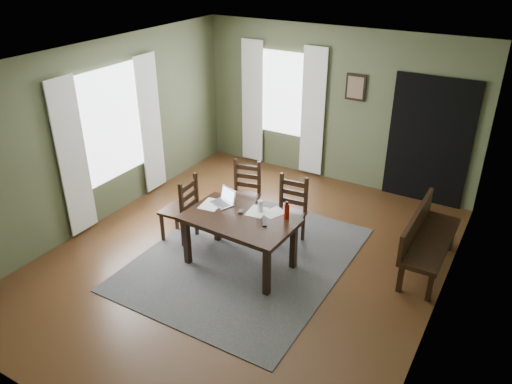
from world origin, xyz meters
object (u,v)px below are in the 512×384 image
Objects in this scene: dining_table at (240,224)px; chair_end at (181,209)px; bench at (425,236)px; water_bottle at (287,211)px; chair_back_left at (245,195)px; chair_back_right at (289,212)px; laptop at (225,199)px.

chair_end is at bearing 174.86° from dining_table.
bench is 6.20× the size of water_bottle.
chair_back_left is 1.31m from water_bottle.
chair_back_left reaches higher than water_bottle.
chair_end is 1.64m from water_bottle.
chair_end is 1.01× the size of chair_back_right.
dining_table is at bearing -75.82° from chair_back_left.
chair_back_left is at bearing 120.49° from dining_table.
chair_back_right reaches higher than water_bottle.
bench is at bearing -9.89° from chair_back_left.
bench is at bearing 5.30° from chair_back_right.
chair_end is at bearing -174.23° from water_bottle.
chair_end is 4.17× the size of water_bottle.
water_bottle reaches higher than laptop.
chair_back_right is (0.30, 0.85, -0.15)m from dining_table.
dining_table is 0.64m from water_bottle.
chair_back_right reaches higher than bench.
chair_back_right is 0.96m from laptop.
bench is 4.09× the size of laptop.
chair_end reaches higher than bench.
water_bottle is (0.53, 0.30, 0.20)m from dining_table.
chair_end reaches higher than laptop.
chair_end is 1.54m from chair_back_right.
laptop reaches higher than bench.
laptop is at bearing 149.76° from dining_table.
chair_back_right is 0.69m from water_bottle.
chair_back_right reaches higher than chair_back_left.
water_bottle is (1.60, 0.16, 0.35)m from chair_end.
dining_table is at bearing 118.97° from bench.
laptop is at bearing 94.88° from chair_end.
laptop is at bearing 110.23° from bench.
dining_table is 1.09m from chair_end.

